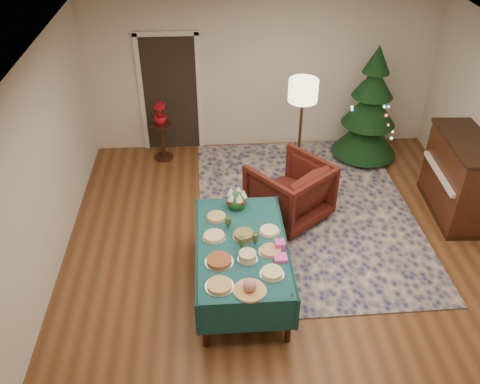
{
  "coord_description": "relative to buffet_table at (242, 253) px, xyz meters",
  "views": [
    {
      "loc": [
        -0.95,
        -4.79,
        4.67
      ],
      "look_at": [
        -0.58,
        0.58,
        0.93
      ],
      "focal_mm": 38.0,
      "sensor_mm": 36.0,
      "label": 1
    }
  ],
  "objects": [
    {
      "name": "platter_9",
      "position": [
        -0.28,
        0.52,
        0.17
      ],
      "size": [
        0.27,
        0.27,
        0.04
      ],
      "color": "silver",
      "rests_on": "buffet_table"
    },
    {
      "name": "goblet_2",
      "position": [
        -0.01,
        -0.09,
        0.24
      ],
      "size": [
        0.08,
        0.08,
        0.17
      ],
      "color": "#2D471E",
      "rests_on": "buffet_table"
    },
    {
      "name": "platter_3",
      "position": [
        -0.28,
        -0.3,
        0.17
      ],
      "size": [
        0.33,
        0.33,
        0.05
      ],
      "color": "silver",
      "rests_on": "buffet_table"
    },
    {
      "name": "platter_7",
      "position": [
        0.03,
        0.12,
        0.18
      ],
      "size": [
        0.27,
        0.27,
        0.07
      ],
      "color": "silver",
      "rests_on": "buffet_table"
    },
    {
      "name": "side_table",
      "position": [
        -1.16,
        3.3,
        -0.27
      ],
      "size": [
        0.37,
        0.37,
        0.67
      ],
      "color": "black",
      "rests_on": "ground"
    },
    {
      "name": "doorway",
      "position": [
        -0.98,
        3.7,
        0.51
      ],
      "size": [
        1.08,
        0.04,
        2.16
      ],
      "color": "black",
      "rests_on": "ground"
    },
    {
      "name": "floor_lamp",
      "position": [
        1.07,
        2.32,
        0.95
      ],
      "size": [
        0.44,
        0.44,
        1.81
      ],
      "color": "#A57F3F",
      "rests_on": "ground"
    },
    {
      "name": "rug",
      "position": [
        1.08,
        1.55,
        -0.58
      ],
      "size": [
        3.26,
        4.25,
        0.02
      ],
      "primitive_type": "cube",
      "rotation": [
        0.0,
        0.0,
        0.01
      ],
      "color": "#131A47",
      "rests_on": "ground"
    },
    {
      "name": "centerpiece",
      "position": [
        -0.01,
        0.74,
        0.27
      ],
      "size": [
        0.26,
        0.27,
        0.3
      ],
      "color": "#1E4C1E",
      "rests_on": "buffet_table"
    },
    {
      "name": "armchair",
      "position": [
        0.8,
        1.45,
        -0.08
      ],
      "size": [
        1.35,
        1.34,
        1.01
      ],
      "primitive_type": "imported",
      "rotation": [
        0.0,
        0.0,
        3.82
      ],
      "color": "#45150E",
      "rests_on": "ground"
    },
    {
      "name": "goblet_1",
      "position": [
        0.16,
        -0.03,
        0.24
      ],
      "size": [
        0.08,
        0.08,
        0.17
      ],
      "color": "#2D471E",
      "rests_on": "buffet_table"
    },
    {
      "name": "platter_0",
      "position": [
        -0.29,
        -0.69,
        0.17
      ],
      "size": [
        0.32,
        0.32,
        0.05
      ],
      "color": "silver",
      "rests_on": "buffet_table"
    },
    {
      "name": "buffet_table",
      "position": [
        0.0,
        0.0,
        0.0
      ],
      "size": [
        1.11,
        1.89,
        0.74
      ],
      "color": "black",
      "rests_on": "ground"
    },
    {
      "name": "piano",
      "position": [
        3.3,
        1.41,
        0.01
      ],
      "size": [
        0.75,
        1.46,
        1.23
      ],
      "color": "black",
      "rests_on": "ground"
    },
    {
      "name": "platter_5",
      "position": [
        0.32,
        -0.17,
        0.17
      ],
      "size": [
        0.28,
        0.28,
        0.04
      ],
      "color": "silver",
      "rests_on": "buffet_table"
    },
    {
      "name": "room_shell",
      "position": [
        0.62,
        0.21,
        0.76
      ],
      "size": [
        7.0,
        7.0,
        7.0
      ],
      "color": "#593319",
      "rests_on": "ground"
    },
    {
      "name": "gift_box",
      "position": [
        0.44,
        -0.1,
        0.19
      ],
      "size": [
        0.12,
        0.12,
        0.1
      ],
      "primitive_type": "cube",
      "rotation": [
        0.0,
        0.0,
        0.0
      ],
      "color": "#E03E9B",
      "rests_on": "buffet_table"
    },
    {
      "name": "platter_1",
      "position": [
        0.03,
        -0.77,
        0.21
      ],
      "size": [
        0.36,
        0.36,
        0.16
      ],
      "color": "silver",
      "rests_on": "buffet_table"
    },
    {
      "name": "platter_8",
      "position": [
        0.35,
        0.2,
        0.17
      ],
      "size": [
        0.27,
        0.27,
        0.04
      ],
      "color": "silver",
      "rests_on": "buffet_table"
    },
    {
      "name": "christmas_tree",
      "position": [
        2.4,
        3.11,
        0.32
      ],
      "size": [
        1.35,
        1.35,
        2.03
      ],
      "color": "black",
      "rests_on": "ground"
    },
    {
      "name": "platter_4",
      "position": [
        0.05,
        -0.28,
        0.19
      ],
      "size": [
        0.23,
        0.23,
        0.1
      ],
      "color": "silver",
      "rests_on": "buffet_table"
    },
    {
      "name": "platter_6",
      "position": [
        -0.32,
        0.13,
        0.17
      ],
      "size": [
        0.29,
        0.29,
        0.05
      ],
      "color": "silver",
      "rests_on": "buffet_table"
    },
    {
      "name": "napkin_stack",
      "position": [
        0.43,
        -0.29,
        0.17
      ],
      "size": [
        0.15,
        0.15,
        0.04
      ],
      "primitive_type": "cube",
      "rotation": [
        0.0,
        0.0,
        0.0
      ],
      "color": "#ED42A7",
      "rests_on": "buffet_table"
    },
    {
      "name": "potted_plant",
      "position": [
        -1.16,
        3.3,
        0.19
      ],
      "size": [
        0.23,
        0.4,
        0.23
      ],
      "primitive_type": "imported",
      "color": "#9D0B12",
      "rests_on": "side_table"
    },
    {
      "name": "goblet_0",
      "position": [
        -0.15,
        0.3,
        0.24
      ],
      "size": [
        0.08,
        0.08,
        0.17
      ],
      "color": "#2D471E",
      "rests_on": "buffet_table"
    },
    {
      "name": "platter_2",
      "position": [
        0.3,
        -0.54,
        0.17
      ],
      "size": [
        0.27,
        0.27,
        0.06
      ],
      "color": "silver",
      "rests_on": "buffet_table"
    }
  ]
}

